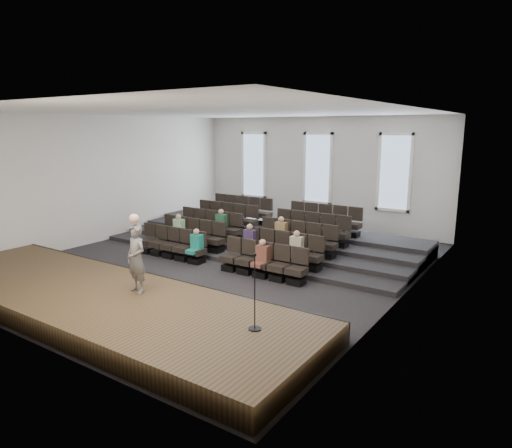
# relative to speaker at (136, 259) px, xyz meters

# --- Properties ---
(ground) EXTENTS (14.00, 14.00, 0.00)m
(ground) POSITION_rel_speaker_xyz_m (-0.81, 4.53, -1.35)
(ground) COLOR black
(ground) RESTS_ON ground
(ceiling) EXTENTS (12.00, 14.00, 0.02)m
(ceiling) POSITION_rel_speaker_xyz_m (-0.81, 4.53, 3.66)
(ceiling) COLOR white
(ceiling) RESTS_ON ground
(wall_back) EXTENTS (12.00, 0.04, 5.00)m
(wall_back) POSITION_rel_speaker_xyz_m (-0.81, 11.55, 1.15)
(wall_back) COLOR silver
(wall_back) RESTS_ON ground
(wall_front) EXTENTS (12.00, 0.04, 5.00)m
(wall_front) POSITION_rel_speaker_xyz_m (-0.81, -2.49, 1.15)
(wall_front) COLOR silver
(wall_front) RESTS_ON ground
(wall_left) EXTENTS (0.04, 14.00, 5.00)m
(wall_left) POSITION_rel_speaker_xyz_m (-6.83, 4.53, 1.15)
(wall_left) COLOR silver
(wall_left) RESTS_ON ground
(wall_right) EXTENTS (0.04, 14.00, 5.00)m
(wall_right) POSITION_rel_speaker_xyz_m (5.21, 4.53, 1.15)
(wall_right) COLOR silver
(wall_right) RESTS_ON ground
(stage) EXTENTS (11.80, 3.60, 0.50)m
(stage) POSITION_rel_speaker_xyz_m (-0.81, -0.57, -1.10)
(stage) COLOR #45341D
(stage) RESTS_ON ground
(stage_lip) EXTENTS (11.80, 0.06, 0.52)m
(stage_lip) POSITION_rel_speaker_xyz_m (-0.81, 1.20, -1.10)
(stage_lip) COLOR black
(stage_lip) RESTS_ON ground
(risers) EXTENTS (11.80, 4.80, 0.60)m
(risers) POSITION_rel_speaker_xyz_m (-0.81, 7.70, -1.15)
(risers) COLOR black
(risers) RESTS_ON ground
(seating_rows) EXTENTS (6.80, 4.70, 1.67)m
(seating_rows) POSITION_rel_speaker_xyz_m (-0.81, 6.07, -0.67)
(seating_rows) COLOR black
(seating_rows) RESTS_ON ground
(windows) EXTENTS (8.44, 0.10, 3.24)m
(windows) POSITION_rel_speaker_xyz_m (-0.81, 11.48, 1.35)
(windows) COLOR white
(windows) RESTS_ON wall_back
(audience) EXTENTS (5.45, 2.64, 1.10)m
(audience) POSITION_rel_speaker_xyz_m (-0.54, 4.98, -0.52)
(audience) COLOR #1A8373
(audience) RESTS_ON seating_rows
(speaker) EXTENTS (0.67, 0.49, 1.70)m
(speaker) POSITION_rel_speaker_xyz_m (0.00, 0.00, 0.00)
(speaker) COLOR #5F5C5A
(speaker) RESTS_ON stage
(mic_stand) EXTENTS (0.27, 0.27, 1.60)m
(mic_stand) POSITION_rel_speaker_xyz_m (3.62, -0.18, -0.38)
(mic_stand) COLOR black
(mic_stand) RESTS_ON stage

